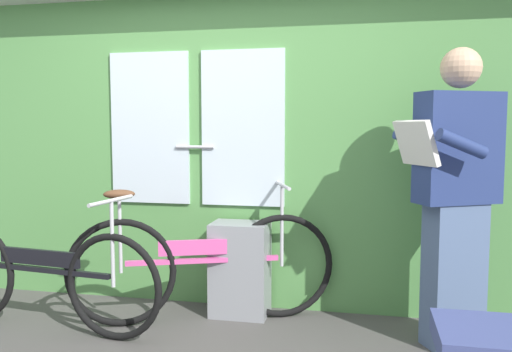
{
  "coord_description": "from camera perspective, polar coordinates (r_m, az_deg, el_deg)",
  "views": [
    {
      "loc": [
        1.03,
        -2.5,
        1.3
      ],
      "look_at": [
        0.4,
        0.47,
        1.02
      ],
      "focal_mm": 37.43,
      "sensor_mm": 36.0,
      "label": 1
    }
  ],
  "objects": [
    {
      "name": "train_door_wall",
      "position": [
        3.86,
        -3.54,
        3.52
      ],
      "size": [
        4.63,
        0.28,
        2.27
      ],
      "color": "#56934C",
      "rests_on": "ground_plane"
    },
    {
      "name": "trash_bin_by_wall",
      "position": [
        3.74,
        -1.71,
        -9.89
      ],
      "size": [
        0.39,
        0.28,
        0.65
      ],
      "primitive_type": "cube",
      "color": "gray",
      "rests_on": "ground_plane"
    },
    {
      "name": "bicycle_near_door",
      "position": [
        3.75,
        -22.19,
        -9.73
      ],
      "size": [
        1.75,
        0.44,
        0.87
      ],
      "rotation": [
        0.0,
        0.0,
        -0.12
      ],
      "color": "black",
      "rests_on": "ground_plane"
    },
    {
      "name": "passenger_reading_newspaper",
      "position": [
        3.32,
        20.53,
        -1.52
      ],
      "size": [
        0.64,
        0.59,
        1.75
      ],
      "rotation": [
        0.0,
        0.0,
        3.62
      ],
      "color": "slate",
      "rests_on": "ground_plane"
    },
    {
      "name": "bicycle_leaning_behind",
      "position": [
        3.61,
        -5.8,
        -9.54
      ],
      "size": [
        1.68,
        0.74,
        0.92
      ],
      "rotation": [
        0.0,
        0.0,
        0.37
      ],
      "color": "black",
      "rests_on": "ground_plane"
    }
  ]
}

